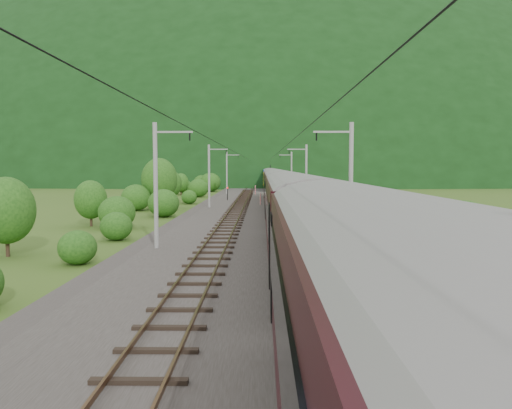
{
  "coord_description": "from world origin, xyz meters",
  "views": [
    {
      "loc": [
        0.58,
        -31.63,
        5.54
      ],
      "look_at": [
        0.11,
        6.65,
        2.6
      ],
      "focal_mm": 35.0,
      "sensor_mm": 36.0,
      "label": 1
    }
  ],
  "objects": [
    {
      "name": "vegetation_right",
      "position": [
        12.33,
        9.96,
        1.4
      ],
      "size": [
        5.36,
        103.95,
        3.23
      ],
      "color": "#1A4412",
      "rests_on": "ground"
    },
    {
      "name": "catenary_left",
      "position": [
        -6.12,
        32.0,
        4.5
      ],
      "size": [
        2.54,
        192.28,
        8.0
      ],
      "color": "gray",
      "rests_on": "railbed"
    },
    {
      "name": "track_left",
      "position": [
        -2.4,
        10.0,
        0.37
      ],
      "size": [
        2.4,
        220.0,
        0.27
      ],
      "color": "brown",
      "rests_on": "railbed"
    },
    {
      "name": "mountain_main",
      "position": [
        0.0,
        260.0,
        0.0
      ],
      "size": [
        504.0,
        360.0,
        244.0
      ],
      "primitive_type": "ellipsoid",
      "color": "black",
      "rests_on": "ground"
    },
    {
      "name": "vegetation_left",
      "position": [
        -12.53,
        25.12,
        2.18
      ],
      "size": [
        9.24,
        148.41,
        6.61
      ],
      "color": "#1A4412",
      "rests_on": "ground"
    },
    {
      "name": "hazard_post_near",
      "position": [
        -0.68,
        61.21,
        1.16
      ],
      "size": [
        0.18,
        0.18,
        1.72
      ],
      "primitive_type": "cylinder",
      "color": "red",
      "rests_on": "railbed"
    },
    {
      "name": "track_right",
      "position": [
        2.4,
        10.0,
        0.37
      ],
      "size": [
        2.4,
        220.0,
        0.27
      ],
      "color": "brown",
      "rests_on": "railbed"
    },
    {
      "name": "signal",
      "position": [
        -4.81,
        45.62,
        1.48
      ],
      "size": [
        0.22,
        0.22,
        2.0
      ],
      "color": "black",
      "rests_on": "railbed"
    },
    {
      "name": "hazard_post_far",
      "position": [
        0.34,
        36.78,
        1.08
      ],
      "size": [
        0.17,
        0.17,
        1.57
      ],
      "primitive_type": "cylinder",
      "color": "red",
      "rests_on": "railbed"
    },
    {
      "name": "train",
      "position": [
        2.4,
        7.54,
        3.77
      ],
      "size": [
        3.22,
        155.45,
        5.61
      ],
      "color": "black",
      "rests_on": "ground"
    },
    {
      "name": "railbed",
      "position": [
        0.0,
        10.0,
        0.15
      ],
      "size": [
        14.0,
        220.0,
        0.3
      ],
      "primitive_type": "cube",
      "color": "#38332D",
      "rests_on": "ground"
    },
    {
      "name": "overhead_wires",
      "position": [
        0.0,
        10.0,
        7.1
      ],
      "size": [
        4.83,
        198.0,
        0.03
      ],
      "color": "black",
      "rests_on": "ground"
    },
    {
      "name": "catenary_right",
      "position": [
        6.12,
        32.0,
        4.5
      ],
      "size": [
        2.54,
        192.28,
        8.0
      ],
      "color": "gray",
      "rests_on": "railbed"
    },
    {
      "name": "mountain_ridge",
      "position": [
        -120.0,
        300.0,
        0.0
      ],
      "size": [
        336.0,
        280.0,
        132.0
      ],
      "primitive_type": "ellipsoid",
      "color": "black",
      "rests_on": "ground"
    },
    {
      "name": "ground",
      "position": [
        0.0,
        0.0,
        0.0
      ],
      "size": [
        600.0,
        600.0,
        0.0
      ],
      "primitive_type": "plane",
      "color": "#345219",
      "rests_on": "ground"
    }
  ]
}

